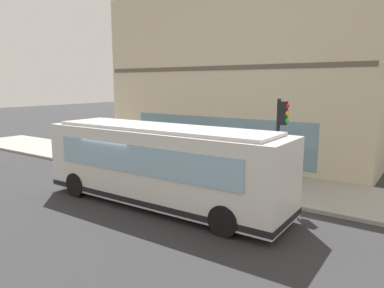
% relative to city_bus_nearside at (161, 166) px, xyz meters
% --- Properties ---
extents(ground, '(120.00, 120.00, 0.00)m').
position_rel_city_bus_nearside_xyz_m(ground, '(-0.14, 1.69, -1.55)').
color(ground, '#2D2D30').
extents(sidewalk_curb, '(4.37, 40.00, 0.15)m').
position_rel_city_bus_nearside_xyz_m(sidewalk_curb, '(4.64, 1.69, -1.48)').
color(sidewalk_curb, '#9E9991').
rests_on(sidewalk_curb, ground).
extents(building_corner, '(8.09, 16.15, 9.94)m').
position_rel_city_bus_nearside_xyz_m(building_corner, '(10.84, 1.69, 3.41)').
color(building_corner, beige).
rests_on(building_corner, ground).
extents(city_bus_nearside, '(2.66, 10.06, 3.07)m').
position_rel_city_bus_nearside_xyz_m(city_bus_nearside, '(0.00, 0.00, 0.00)').
color(city_bus_nearside, silver).
rests_on(city_bus_nearside, ground).
extents(traffic_light_near_corner, '(0.32, 0.49, 3.91)m').
position_rel_city_bus_nearside_xyz_m(traffic_light_near_corner, '(3.08, -3.52, 1.32)').
color(traffic_light_near_corner, black).
rests_on(traffic_light_near_corner, sidewalk_curb).
extents(fire_hydrant, '(0.35, 0.35, 0.74)m').
position_rel_city_bus_nearside_xyz_m(fire_hydrant, '(3.27, 1.18, -1.04)').
color(fire_hydrant, gold).
rests_on(fire_hydrant, sidewalk_curb).
extents(pedestrian_walking_along_curb, '(0.32, 0.32, 1.68)m').
position_rel_city_bus_nearside_xyz_m(pedestrian_walking_along_curb, '(4.49, 2.77, -0.44)').
color(pedestrian_walking_along_curb, '#99994C').
rests_on(pedestrian_walking_along_curb, sidewalk_curb).
extents(pedestrian_near_building_entrance, '(0.32, 0.32, 1.54)m').
position_rel_city_bus_nearside_xyz_m(pedestrian_near_building_entrance, '(5.27, 0.60, -0.53)').
color(pedestrian_near_building_entrance, silver).
rests_on(pedestrian_near_building_entrance, sidewalk_curb).
extents(newspaper_vending_box, '(0.44, 0.43, 0.90)m').
position_rel_city_bus_nearside_xyz_m(newspaper_vending_box, '(5.83, 4.35, -0.95)').
color(newspaper_vending_box, '#BF3F19').
rests_on(newspaper_vending_box, sidewalk_curb).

